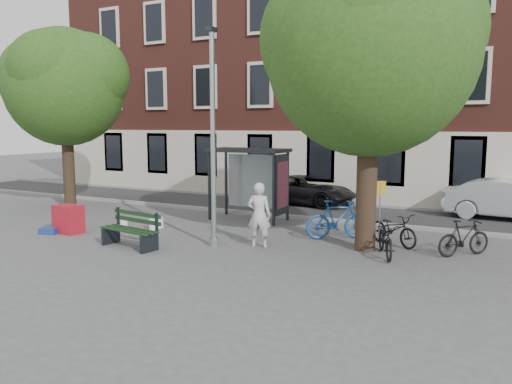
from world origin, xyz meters
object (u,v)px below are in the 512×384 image
object	(u,v)px
lamppost	(213,149)
notice_sign	(380,198)
bike_b	(337,219)
painter	(259,215)
car_silver	(510,199)
bus_shelter	(259,168)
car_dark	(305,190)
bench	(131,232)
bike_d	(464,238)
red_stand	(68,219)
bike_c	(386,239)
bike_a	(393,229)

from	to	relation	value
lamppost	notice_sign	distance (m)	5.15
bike_b	notice_sign	size ratio (longest dim) A/B	1.10
painter	car_silver	size ratio (longest dim) A/B	0.41
bus_shelter	car_dark	world-z (taller)	bus_shelter
bench	car_dark	size ratio (longest dim) A/B	0.44
bike_d	red_stand	bearing A→B (deg)	57.26
bench	bike_c	world-z (taller)	bench
lamppost	car_silver	distance (m)	11.47
bench	bike_d	xyz separation A→B (m)	(8.52, 3.29, 0.04)
bus_shelter	bike_d	distance (m)	7.53
car_dark	notice_sign	bearing A→B (deg)	-133.93
car_dark	bike_b	bearing A→B (deg)	-143.25
bus_shelter	bike_c	distance (m)	6.25
bike_d	car_dark	world-z (taller)	car_dark
car_dark	notice_sign	size ratio (longest dim) A/B	2.49
bike_d	car_dark	xyz separation A→B (m)	(-6.99, 6.32, 0.14)
bike_c	car_dark	world-z (taller)	car_dark
car_dark	notice_sign	world-z (taller)	notice_sign
bus_shelter	bike_a	distance (m)	5.62
car_dark	bike_a	bearing A→B (deg)	-132.45
bike_c	notice_sign	world-z (taller)	notice_sign
painter	bike_a	size ratio (longest dim) A/B	1.02
bike_c	car_silver	bearing A→B (deg)	46.09
lamppost	bike_a	size ratio (longest dim) A/B	3.36
bench	bike_b	size ratio (longest dim) A/B	1.00
bus_shelter	bike_d	world-z (taller)	bus_shelter
bus_shelter	car_dark	xyz separation A→B (m)	(0.11, 4.29, -1.29)
painter	bike_a	xyz separation A→B (m)	(3.37, 1.97, -0.45)
lamppost	bike_a	bearing A→B (deg)	28.45
bike_a	bike_b	world-z (taller)	bike_b
car_dark	bus_shelter	bearing A→B (deg)	-174.50
painter	car_dark	size ratio (longest dim) A/B	0.41
bike_d	lamppost	bearing A→B (deg)	61.81
bench	bike_b	xyz separation A→B (m)	(4.90, 3.71, 0.15)
bus_shelter	bike_b	size ratio (longest dim) A/B	1.43
red_stand	bike_c	bearing A→B (deg)	10.05
bike_b	red_stand	world-z (taller)	bike_b
bike_a	bike_d	world-z (taller)	bike_d
bike_c	bike_d	bearing A→B (deg)	6.03
notice_sign	bench	bearing A→B (deg)	-171.51
car_dark	car_silver	size ratio (longest dim) A/B	0.99
notice_sign	bike_a	bearing A→B (deg)	-53.30
notice_sign	lamppost	bearing A→B (deg)	-170.56
bench	car_silver	size ratio (longest dim) A/B	0.44
bike_b	bike_d	xyz separation A→B (m)	(3.63, -0.42, -0.11)
bike_d	bench	bearing A→B (deg)	65.14
lamppost	car_dark	distance (m)	8.69
painter	bench	distance (m)	3.68
lamppost	notice_sign	size ratio (longest dim) A/B	3.35
bench	red_stand	bearing A→B (deg)	178.66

